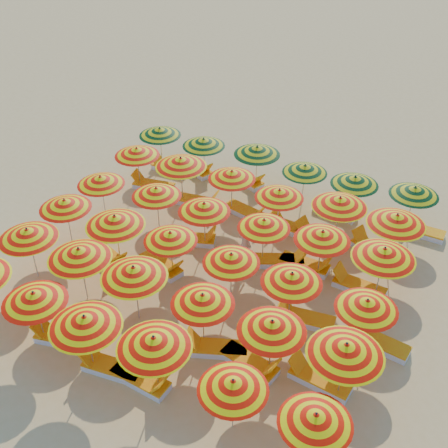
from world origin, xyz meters
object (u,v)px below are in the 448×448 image
(umbrella_16, at_px, (292,278))
(lounger_7, at_px, (109,257))
(lounger_1, at_px, (111,367))
(lounger_22, at_px, (196,169))
(umbrella_4, at_px, (233,385))
(lounger_5, at_px, (251,363))
(umbrella_20, at_px, (204,207))
(lounger_24, at_px, (337,211))
(umbrella_3, at_px, (154,342))
(umbrella_21, at_px, (264,224))
(lounger_17, at_px, (246,212))
(umbrella_9, at_px, (203,299))
(umbrella_6, at_px, (28,234))
(umbrella_23, at_px, (384,253))
(umbrella_32, at_px, (257,150))
(umbrella_27, at_px, (279,194))
(umbrella_29, at_px, (397,219))
(lounger_4, at_px, (216,348))
(umbrella_10, at_px, (272,326))
(lounger_23, at_px, (247,180))
(umbrella_14, at_px, (170,236))
(umbrella_24, at_px, (137,152))
(umbrella_26, at_px, (232,175))
(lounger_8, at_px, (162,265))
(umbrella_15, at_px, (231,258))
(umbrella_34, at_px, (355,181))
(lounger_2, at_px, (142,380))
(umbrella_28, at_px, (340,202))
(umbrella_19, at_px, (156,192))
(umbrella_7, at_px, (79,254))
(umbrella_25, at_px, (181,162))
(lounger_0, at_px, (63,337))
(umbrella_5, at_px, (316,419))
(umbrella_31, at_px, (204,142))
(lounger_11, at_px, (193,239))
(umbrella_22, at_px, (322,236))
(umbrella_11, at_px, (346,349))
(lounger_12, at_px, (280,261))
(beachgoer_a, at_px, (245,244))
(lounger_13, at_px, (306,265))
(umbrella_13, at_px, (115,221))
(lounger_9, at_px, (305,318))
(lounger_14, at_px, (358,286))
(lounger_18, at_px, (292,228))
(lounger_25, at_px, (419,231))
(lounger_15, at_px, (153,185))
(lounger_20, at_px, (373,250))

(umbrella_16, height_order, lounger_7, umbrella_16)
(lounger_1, height_order, lounger_22, same)
(umbrella_4, relative_size, lounger_5, 1.26)
(umbrella_20, relative_size, lounger_24, 1.21)
(umbrella_3, height_order, umbrella_21, umbrella_3)
(lounger_17, height_order, lounger_24, same)
(umbrella_3, height_order, umbrella_9, umbrella_3)
(umbrella_6, bearing_deg, umbrella_4, -15.05)
(umbrella_23, relative_size, umbrella_32, 1.12)
(umbrella_27, relative_size, lounger_1, 1.28)
(umbrella_29, distance_m, lounger_4, 7.35)
(umbrella_10, distance_m, lounger_23, 10.10)
(umbrella_14, xyz_separation_m, umbrella_24, (-4.07, 4.17, 0.05))
(lounger_7, bearing_deg, umbrella_26, 82.43)
(lounger_8, bearing_deg, lounger_24, 72.64)
(umbrella_15, bearing_deg, umbrella_14, 176.43)
(umbrella_6, relative_size, umbrella_34, 1.13)
(lounger_1, relative_size, lounger_2, 1.01)
(umbrella_28, distance_m, lounger_8, 6.47)
(lounger_17, bearing_deg, umbrella_19, -123.73)
(umbrella_7, xyz_separation_m, umbrella_25, (-0.04, 6.18, 0.02))
(umbrella_6, distance_m, lounger_0, 3.66)
(umbrella_7, relative_size, lounger_5, 1.23)
(umbrella_27, relative_size, lounger_8, 1.25)
(lounger_4, bearing_deg, lounger_5, 156.08)
(umbrella_4, distance_m, umbrella_14, 6.13)
(umbrella_5, bearing_deg, lounger_0, 177.52)
(lounger_24, bearing_deg, umbrella_6, -124.10)
(umbrella_31, distance_m, lounger_11, 4.87)
(umbrella_22, relative_size, lounger_4, 1.19)
(umbrella_11, height_order, lounger_12, umbrella_11)
(umbrella_3, height_order, lounger_23, umbrella_3)
(umbrella_22, distance_m, lounger_0, 8.54)
(umbrella_3, relative_size, umbrella_23, 0.80)
(umbrella_31, height_order, beachgoer_a, umbrella_31)
(lounger_5, xyz_separation_m, lounger_13, (-0.09, 4.73, 0.00))
(umbrella_13, distance_m, lounger_9, 6.85)
(umbrella_20, relative_size, lounger_0, 1.21)
(umbrella_19, relative_size, lounger_9, 1.14)
(lounger_14, distance_m, lounger_18, 3.70)
(lounger_8, bearing_deg, umbrella_31, 124.29)
(umbrella_29, height_order, lounger_25, umbrella_29)
(umbrella_31, relative_size, lounger_13, 1.08)
(umbrella_11, xyz_separation_m, lounger_23, (-6.71, 8.78, -1.70))
(umbrella_10, distance_m, umbrella_19, 7.57)
(lounger_7, bearing_deg, umbrella_25, 104.65)
(umbrella_29, xyz_separation_m, umbrella_32, (-6.08, 2.41, -0.08))
(lounger_9, xyz_separation_m, lounger_15, (-8.30, 4.42, 0.00))
(lounger_9, xyz_separation_m, lounger_20, (0.99, 4.25, 0.00))
(lounger_23, bearing_deg, umbrella_21, -35.38)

